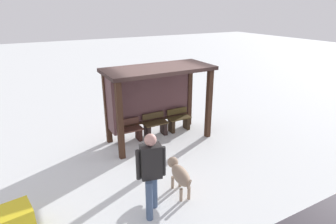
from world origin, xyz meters
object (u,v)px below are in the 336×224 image
object	(u,v)px
bench_center_inside	(155,126)
grit_bin	(12,224)
dog	(179,174)
person_walking	(151,169)
bus_shelter	(153,87)
bench_left_inside	(130,132)
bench_right_inside	(179,121)

from	to	relation	value
bench_center_inside	grit_bin	world-z (taller)	bench_center_inside
dog	person_walking	bearing A→B (deg)	-158.39
bus_shelter	dog	size ratio (longest dim) A/B	2.92
grit_bin	bus_shelter	bearing A→B (deg)	32.36
person_walking	dog	world-z (taller)	person_walking
grit_bin	bench_left_inside	bearing A→B (deg)	39.19
bench_center_inside	bench_right_inside	xyz separation A→B (m)	(0.90, -0.00, 0.01)
person_walking	grit_bin	xyz separation A→B (m)	(-2.52, 0.60, -0.74)
grit_bin	dog	bearing A→B (deg)	-4.41
dog	bench_center_inside	bearing A→B (deg)	74.01
bench_center_inside	bus_shelter	bearing A→B (deg)	-135.90
dog	bus_shelter	bearing A→B (deg)	75.38
bench_right_inside	dog	size ratio (longest dim) A/B	0.71
bench_left_inside	dog	world-z (taller)	bench_left_inside
person_walking	bench_center_inside	bearing A→B (deg)	62.73
person_walking	grit_bin	bearing A→B (deg)	166.63
bench_center_inside	dog	distance (m)	3.09
bench_left_inside	bench_right_inside	world-z (taller)	bench_right_inside
dog	bench_right_inside	bearing A→B (deg)	59.49
bench_right_inside	grit_bin	size ratio (longest dim) A/B	1.14
bus_shelter	person_walking	bearing A→B (deg)	-116.54
bench_center_inside	person_walking	xyz separation A→B (m)	(-1.70, -3.31, 0.73)
bench_right_inside	grit_bin	bearing A→B (deg)	-152.12
bus_shelter	bench_center_inside	world-z (taller)	bus_shelter
person_walking	bench_left_inside	bearing A→B (deg)	76.30
person_walking	bench_right_inside	bearing A→B (deg)	51.79
bus_shelter	bench_right_inside	world-z (taller)	bus_shelter
bench_right_inside	person_walking	distance (m)	4.27
bench_left_inside	person_walking	world-z (taller)	person_walking
bench_right_inside	person_walking	size ratio (longest dim) A/B	0.44
bus_shelter	person_walking	size ratio (longest dim) A/B	1.82
bus_shelter	bench_left_inside	xyz separation A→B (m)	(-0.80, 0.10, -1.39)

